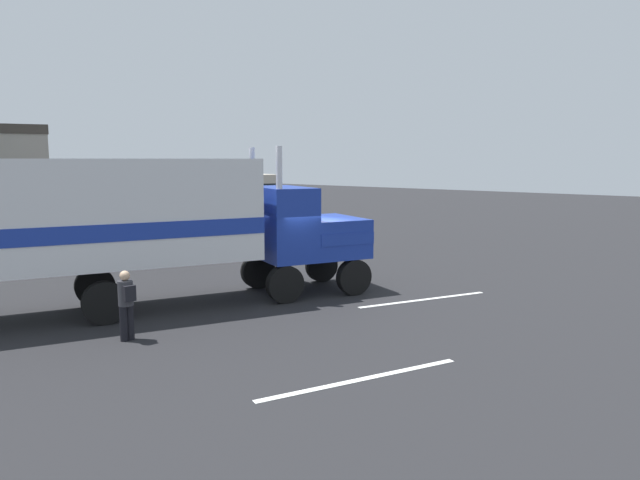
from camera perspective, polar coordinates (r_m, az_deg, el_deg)
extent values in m
plane|color=#232326|center=(18.29, -2.33, -5.20)|extent=(120.00, 120.00, 0.00)
cube|color=silver|center=(17.68, 10.07, -5.75)|extent=(4.07, 1.98, 0.01)
cube|color=silver|center=(11.39, 4.13, -13.39)|extent=(4.15, 1.78, 0.01)
cube|color=#193399|center=(18.62, 0.86, 0.36)|extent=(2.65, 3.01, 1.20)
cube|color=#193399|center=(17.88, -3.69, 1.65)|extent=(2.28, 2.85, 2.20)
cube|color=silver|center=(19.07, 3.36, 0.53)|extent=(0.91, 1.96, 1.08)
cube|color=#193399|center=(18.61, 0.86, 0.55)|extent=(2.67, 3.05, 0.36)
cylinder|color=silver|center=(18.64, -6.59, 3.72)|extent=(0.18, 0.18, 3.40)
cylinder|color=silver|center=(16.60, -3.97, 3.25)|extent=(0.18, 0.18, 3.40)
cube|color=silver|center=(16.43, -24.56, 2.33)|extent=(10.66, 6.58, 2.80)
cube|color=#193399|center=(16.47, -24.47, 0.88)|extent=(10.68, 6.62, 0.44)
cylinder|color=silver|center=(19.40, -4.02, -1.59)|extent=(1.45, 1.11, 0.64)
cylinder|color=black|center=(19.90, 0.15, -2.50)|extent=(1.13, 0.71, 1.10)
cylinder|color=black|center=(18.00, 3.32, -3.62)|extent=(1.13, 0.71, 1.10)
cylinder|color=black|center=(18.99, -6.06, -3.05)|extent=(1.13, 0.71, 1.10)
cylinder|color=black|center=(16.99, -3.43, -4.32)|extent=(1.13, 0.71, 1.10)
cylinder|color=black|center=(17.90, -21.10, -4.21)|extent=(1.13, 0.71, 1.10)
cylinder|color=black|center=(15.76, -20.28, -5.77)|extent=(1.13, 0.71, 1.10)
cylinder|color=black|center=(14.22, -18.59, -7.72)|extent=(0.18, 0.18, 0.82)
cylinder|color=black|center=(14.28, -18.03, -7.64)|extent=(0.18, 0.18, 0.82)
cylinder|color=#333338|center=(14.08, -18.43, -4.93)|extent=(0.34, 0.34, 0.58)
sphere|color=tan|center=(14.00, -18.50, -3.31)|extent=(0.23, 0.23, 0.23)
cube|color=black|center=(13.90, -18.10, -4.96)|extent=(0.28, 0.19, 0.36)
cube|color=#BFB29E|center=(27.61, -15.08, 3.07)|extent=(11.27, 5.62, 2.90)
cube|color=black|center=(27.57, -15.12, 4.27)|extent=(10.65, 5.46, 0.90)
cylinder|color=black|center=(30.31, -8.30, 0.91)|extent=(1.04, 0.56, 1.00)
cylinder|color=black|center=(28.31, -6.35, 0.45)|extent=(1.04, 0.56, 1.00)
cylinder|color=black|center=(27.93, -22.92, -0.23)|extent=(1.04, 0.56, 1.00)
cylinder|color=black|center=(25.74, -21.98, -0.82)|extent=(1.04, 0.56, 1.00)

